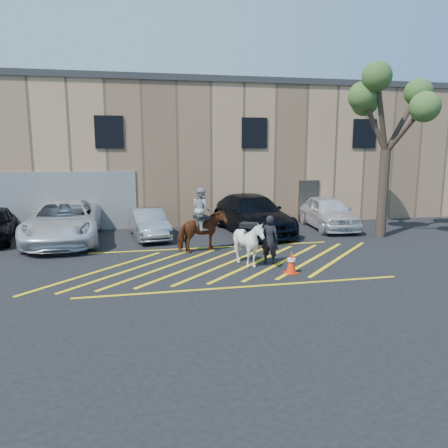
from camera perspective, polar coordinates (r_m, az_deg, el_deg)
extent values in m
plane|color=black|center=(15.21, 0.07, -4.96)|extent=(90.00, 90.00, 0.00)
imported|color=silver|center=(19.39, -20.19, 0.31)|extent=(3.02, 6.26, 1.72)
imported|color=gray|center=(19.35, -9.82, 0.07)|extent=(1.82, 3.95, 1.26)
imported|color=black|center=(20.28, 3.69, 1.32)|extent=(3.14, 6.17, 1.72)
imported|color=white|center=(21.83, 13.42, 1.51)|extent=(2.20, 4.75, 1.57)
imported|color=black|center=(14.88, 5.99, -2.05)|extent=(0.73, 0.67, 1.67)
cube|color=tan|center=(26.54, -5.41, 9.12)|extent=(32.00, 10.00, 7.00)
cube|color=#2D2D30|center=(26.73, -5.54, 16.96)|extent=(32.20, 10.20, 0.30)
cube|color=black|center=(21.35, -14.78, 11.53)|extent=(1.30, 0.08, 1.50)
cube|color=black|center=(22.18, 3.99, 11.78)|extent=(1.30, 0.08, 1.50)
cube|color=black|center=(24.51, 17.88, 11.17)|extent=(1.30, 0.08, 1.50)
cube|color=#38332D|center=(23.35, 10.99, 2.93)|extent=(1.10, 0.08, 2.20)
cube|color=yellow|center=(14.66, -16.04, -5.93)|extent=(4.20, 4.20, 0.01)
cube|color=yellow|center=(14.61, -11.92, -5.80)|extent=(4.20, 4.20, 0.01)
cube|color=yellow|center=(14.64, -7.79, -5.64)|extent=(4.20, 4.20, 0.01)
cube|color=yellow|center=(14.75, -3.70, -5.44)|extent=(4.20, 4.20, 0.01)
cube|color=yellow|center=(14.93, 0.31, -5.23)|extent=(4.20, 4.20, 0.01)
cube|color=yellow|center=(15.18, 4.20, -5.00)|extent=(4.20, 4.20, 0.01)
cube|color=yellow|center=(15.50, 7.94, -4.75)|extent=(4.20, 4.20, 0.01)
cube|color=yellow|center=(15.88, 11.52, -4.50)|extent=(4.20, 4.20, 0.01)
cube|color=yellow|center=(16.32, 14.92, -4.24)|extent=(4.20, 4.20, 0.01)
cube|color=yellow|center=(17.30, -1.45, -3.08)|extent=(9.50, 0.12, 0.01)
cube|color=yellow|center=(12.60, 2.75, -8.18)|extent=(9.50, 0.12, 0.01)
imported|color=#582114|center=(16.51, -2.92, -0.98)|extent=(2.01, 1.35, 1.56)
imported|color=#A3A5AE|center=(16.36, -2.95, 1.99)|extent=(0.80, 0.92, 1.59)
cube|color=black|center=(16.41, -2.94, 0.88)|extent=(0.61, 0.67, 0.14)
imported|color=silver|center=(14.53, 3.26, -2.52)|extent=(1.76, 1.83, 1.57)
cube|color=black|center=(14.41, 3.28, -0.15)|extent=(0.71, 0.66, 0.14)
cube|color=red|center=(14.05, 8.76, -6.30)|extent=(0.46, 0.46, 0.03)
cone|color=#FF2F0A|center=(13.95, 8.80, -4.87)|extent=(0.32, 0.32, 0.70)
cylinder|color=white|center=(13.94, 8.81, -4.63)|extent=(0.25, 0.25, 0.10)
cylinder|color=#46342B|center=(20.28, 20.04, 3.70)|extent=(0.44, 0.44, 3.80)
cylinder|color=#413327|center=(20.74, 22.24, 12.20)|extent=(1.76, 0.51, 2.68)
cylinder|color=#45342A|center=(20.89, 19.09, 11.91)|extent=(0.33, 1.88, 2.34)
cylinder|color=#4B372D|center=(19.88, 19.04, 12.16)|extent=(1.40, 0.20, 2.39)
cylinder|color=#402F27|center=(19.76, 22.50, 11.22)|extent=(0.78, 1.62, 1.96)
cylinder|color=#443829|center=(19.73, 19.87, 13.17)|extent=(1.16, 0.77, 3.11)
sphere|color=#487431|center=(21.39, 24.07, 15.42)|extent=(1.20, 1.20, 1.20)
sphere|color=#3B682C|center=(21.66, 17.89, 14.83)|extent=(1.20, 1.20, 1.20)
sphere|color=#466D2F|center=(19.66, 17.65, 15.62)|extent=(1.20, 1.20, 1.20)
sphere|color=#487532|center=(19.41, 24.78, 13.74)|extent=(1.20, 1.20, 1.20)
sphere|color=#496C2E|center=(19.41, 19.34, 17.73)|extent=(1.20, 1.20, 1.20)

